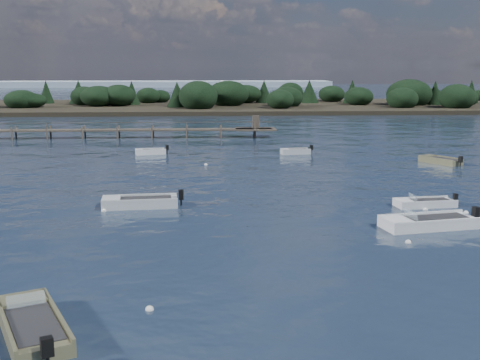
{
  "coord_description": "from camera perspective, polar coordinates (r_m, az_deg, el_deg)",
  "views": [
    {
      "loc": [
        -2.31,
        -27.43,
        8.94
      ],
      "look_at": [
        0.07,
        14.0,
        1.0
      ],
      "focal_mm": 45.0,
      "sensor_mm": 36.0,
      "label": 1
    }
  ],
  "objects": [
    {
      "name": "buoy_c",
      "position": [
        38.4,
        -12.8,
        -2.9
      ],
      "size": [
        0.32,
        0.32,
        0.32
      ],
      "primitive_type": "sphere",
      "color": "silver",
      "rests_on": "ground"
    },
    {
      "name": "dinghy_near_olive",
      "position": [
        22.15,
        -19.08,
        -13.13
      ],
      "size": [
        3.73,
        5.29,
        1.3
      ],
      "color": "#6C6948",
      "rests_on": "ground"
    },
    {
      "name": "dinghy_mid_white_a",
      "position": [
        35.37,
        17.46,
        -4.03
      ],
      "size": [
        5.89,
        2.96,
        1.35
      ],
      "color": "silver",
      "rests_on": "ground"
    },
    {
      "name": "buoy_b",
      "position": [
        32.11,
        15.65,
        -5.75
      ],
      "size": [
        0.32,
        0.32,
        0.32
      ],
      "primitive_type": "sphere",
      "color": "silver",
      "rests_on": "ground"
    },
    {
      "name": "ground",
      "position": [
        87.92,
        -1.76,
        4.99
      ],
      "size": [
        400.0,
        400.0,
        0.0
      ],
      "primitive_type": "plane",
      "color": "#141F30",
      "rests_on": "ground"
    },
    {
      "name": "dinghy_mid_grey",
      "position": [
        39.12,
        -9.47,
        -2.26
      ],
      "size": [
        5.25,
        2.22,
        1.31
      ],
      "color": "#B9BEC1",
      "rests_on": "ground"
    },
    {
      "name": "dinghy_extra_a",
      "position": [
        58.72,
        18.46,
        1.67
      ],
      "size": [
        3.37,
        4.11,
        1.17
      ],
      "color": "#6C6948",
      "rests_on": "ground"
    },
    {
      "name": "buoy_extra_a",
      "position": [
        25.11,
        -20.38,
        -10.73
      ],
      "size": [
        0.32,
        0.32,
        0.32
      ],
      "primitive_type": "sphere",
      "color": "silver",
      "rests_on": "ground"
    },
    {
      "name": "buoy_extra_b",
      "position": [
        39.53,
        17.17,
        -2.73
      ],
      "size": [
        0.32,
        0.32,
        0.32
      ],
      "primitive_type": "sphere",
      "color": "silver",
      "rests_on": "ground"
    },
    {
      "name": "far_headland",
      "position": [
        130.51,
        8.88,
        7.64
      ],
      "size": [
        190.0,
        40.0,
        5.8
      ],
      "color": "black",
      "rests_on": "ground"
    },
    {
      "name": "jetty",
      "position": [
        78.29,
        -17.69,
        4.49
      ],
      "size": [
        64.5,
        3.2,
        3.4
      ],
      "color": "#4D4338",
      "rests_on": "ground"
    },
    {
      "name": "buoy_a",
      "position": [
        23.09,
        -8.57,
        -12.07
      ],
      "size": [
        0.32,
        0.32,
        0.32
      ],
      "primitive_type": "sphere",
      "color": "silver",
      "rests_on": "ground"
    },
    {
      "name": "tender_far_white",
      "position": [
        61.97,
        -8.47,
        2.57
      ],
      "size": [
        3.41,
        1.79,
        1.14
      ],
      "color": "silver",
      "rests_on": "ground"
    },
    {
      "name": "buoy_d",
      "position": [
        39.52,
        20.64,
        -2.95
      ],
      "size": [
        0.32,
        0.32,
        0.32
      ],
      "primitive_type": "sphere",
      "color": "silver",
      "rests_on": "ground"
    },
    {
      "name": "dinghy_mid_white_b",
      "position": [
        40.5,
        17.1,
        -2.21
      ],
      "size": [
        4.2,
        1.87,
        1.03
      ],
      "color": "silver",
      "rests_on": "ground"
    },
    {
      "name": "buoy_e",
      "position": [
        54.85,
        -3.26,
        1.43
      ],
      "size": [
        0.32,
        0.32,
        0.32
      ],
      "primitive_type": "sphere",
      "color": "silver",
      "rests_on": "ground"
    },
    {
      "name": "tender_far_grey_b",
      "position": [
        61.79,
        5.28,
        2.62
      ],
      "size": [
        3.39,
        1.6,
        1.14
      ],
      "color": "#B9BEC1",
      "rests_on": "ground"
    }
  ]
}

